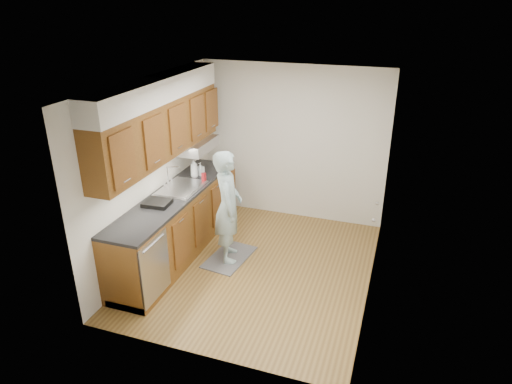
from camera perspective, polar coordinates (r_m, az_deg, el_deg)
floor at (r=6.35m, az=0.14°, el=-9.42°), size 3.50×3.50×0.00m
ceiling at (r=5.40m, az=0.17°, el=13.37°), size 3.50×3.50×0.00m
wall_left at (r=6.37m, az=-12.76°, el=2.70°), size 0.02×3.50×2.50m
wall_right at (r=5.51m, az=15.11°, el=-0.94°), size 0.02×3.50×2.50m
wall_back at (r=7.34m, az=4.57°, el=6.04°), size 3.00×0.02×2.50m
counter at (r=6.53m, az=-9.90°, el=-3.83°), size 0.64×2.80×1.30m
upper_cabinets at (r=6.11m, az=-11.76°, el=8.81°), size 0.47×2.80×1.21m
closet_door at (r=5.87m, az=15.01°, el=-1.76°), size 0.02×1.22×2.05m
floor_mat at (r=6.57m, az=-3.35°, el=-8.14°), size 0.59×0.89×0.02m
person at (r=6.14m, az=-3.55°, el=-0.94°), size 0.63×0.75×1.80m
soap_bottle_a at (r=6.82m, az=-7.74°, el=3.02°), size 0.13×0.13×0.29m
soap_bottle_b at (r=6.89m, az=-6.97°, el=2.90°), size 0.11×0.11×0.20m
soap_bottle_c at (r=7.04m, az=-7.67°, el=3.08°), size 0.14×0.14×0.15m
soda_can at (r=6.65m, az=-6.54°, el=1.82°), size 0.08×0.08×0.13m
dish_rack at (r=6.04m, az=-12.27°, el=-1.35°), size 0.35×0.30×0.05m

